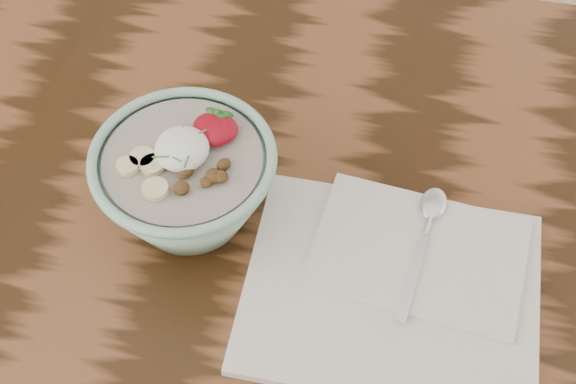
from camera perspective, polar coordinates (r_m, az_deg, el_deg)
name	(u,v)px	position (r cm, az deg, el deg)	size (l,w,h in cm)	color
table	(204,281)	(93.04, -5.99, -6.33)	(160.00, 90.00, 75.00)	black
breakfast_bowl	(187,181)	(81.56, -7.20, 0.79)	(18.58, 18.58, 12.53)	#8EC0A5
napkin	(397,283)	(81.60, 7.75, -6.46)	(29.11, 24.61, 1.79)	silver
spoon	(429,221)	(84.41, 9.97, -2.05)	(4.04, 16.69, 0.87)	silver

